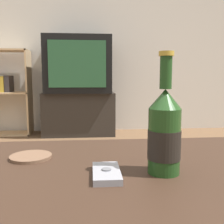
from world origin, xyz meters
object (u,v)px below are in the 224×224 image
(tv_stand, at_px, (79,114))
(beer_bottle, at_px, (164,132))
(bookshelf, at_px, (3,90))
(television, at_px, (78,65))
(cell_phone, at_px, (106,173))

(tv_stand, relative_size, beer_bottle, 3.31)
(bookshelf, distance_m, beer_bottle, 3.08)
(tv_stand, height_order, beer_bottle, beer_bottle)
(tv_stand, distance_m, television, 0.60)
(television, relative_size, beer_bottle, 2.96)
(cell_phone, bearing_deg, tv_stand, 93.88)
(television, height_order, bookshelf, television)
(tv_stand, xyz_separation_m, beer_bottle, (0.29, -2.75, 0.33))
(television, distance_m, beer_bottle, 2.78)
(television, height_order, cell_phone, television)
(bookshelf, height_order, beer_bottle, bookshelf)
(television, bearing_deg, beer_bottle, -84.05)
(beer_bottle, bearing_deg, television, 95.95)
(tv_stand, height_order, bookshelf, bookshelf)
(beer_bottle, xyz_separation_m, cell_phone, (-0.13, -0.01, -0.09))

